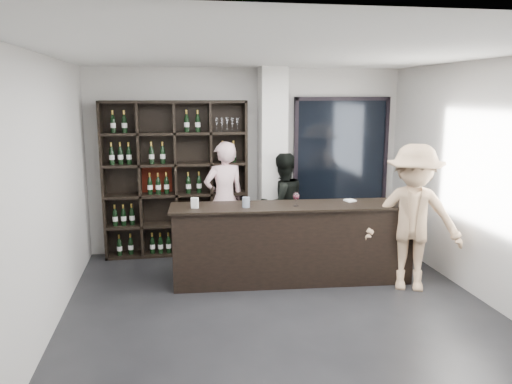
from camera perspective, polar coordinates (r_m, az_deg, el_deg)
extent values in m
cube|color=black|center=(5.82, 3.29, -14.25)|extent=(5.00, 5.50, 0.01)
cube|color=silver|center=(7.82, 1.88, 3.46)|extent=(0.40, 0.40, 2.90)
cube|color=black|center=(8.36, 9.67, 3.46)|extent=(1.60, 0.08, 2.10)
cube|color=black|center=(8.36, 9.67, 3.46)|extent=(1.48, 0.02, 1.98)
cube|color=black|center=(6.72, 4.15, -6.00)|extent=(3.13, 0.59, 1.03)
cube|color=black|center=(6.58, 4.21, -1.60)|extent=(3.21, 0.67, 0.03)
imported|color=#F6C5CA|center=(7.73, -3.64, -0.82)|extent=(0.74, 0.58, 1.79)
imported|color=black|center=(7.75, 2.96, -1.46)|extent=(0.94, 0.83, 1.61)
imported|color=tan|center=(6.65, 17.50, -2.85)|extent=(1.39, 1.12, 1.89)
cylinder|color=silver|center=(6.41, -1.14, -1.19)|extent=(0.11, 0.11, 0.13)
cube|color=white|center=(6.90, 10.68, -0.96)|extent=(0.16, 0.16, 0.02)
cube|color=white|center=(6.41, -7.01, -1.25)|extent=(0.10, 0.07, 0.14)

